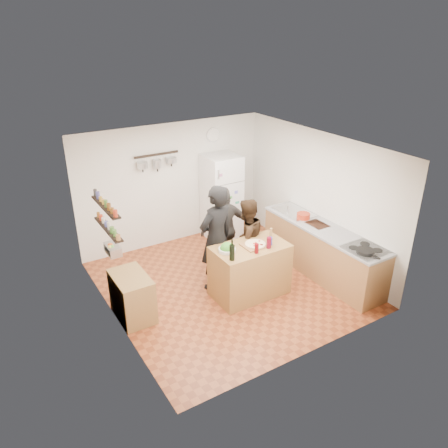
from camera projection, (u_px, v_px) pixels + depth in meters
room_shell at (215, 213)px, 7.55m from camera, size 4.20×4.20×4.20m
prep_island at (250, 270)px, 7.34m from camera, size 1.25×0.72×0.91m
pizza_board at (255, 245)px, 7.17m from camera, size 0.42×0.34×0.02m
pizza at (255, 244)px, 7.16m from camera, size 0.34×0.34×0.02m
salad_bowl at (227, 250)px, 6.98m from camera, size 0.28×0.28×0.06m
wine_bottle at (232, 253)px, 6.69m from camera, size 0.08×0.08×0.25m
wine_glass_near at (257, 248)px, 6.91m from camera, size 0.07×0.07×0.16m
wine_glass_far at (269, 243)px, 7.06m from camera, size 0.08×0.08×0.19m
pepper_mill at (271, 234)px, 7.37m from camera, size 0.05×0.05×0.16m
salt_canister at (270, 241)px, 7.17m from camera, size 0.08×0.08×0.14m
person_left at (216, 238)px, 7.33m from camera, size 0.76×0.57×1.89m
person_center at (246, 240)px, 7.68m from camera, size 0.80×0.66×1.52m
person_back at (225, 229)px, 8.01m from camera, size 0.98×0.50×1.60m
counter_run at (322, 251)px, 7.97m from camera, size 0.63×2.63×0.90m
stove_top at (365, 250)px, 7.04m from camera, size 0.60×0.62×0.02m
skillet at (365, 251)px, 6.91m from camera, size 0.29×0.29×0.06m
sink at (293, 212)px, 8.43m from camera, size 0.50×0.80×0.03m
cutting_board at (317, 225)px, 7.91m from camera, size 0.30×0.40×0.02m
red_bowl at (303, 216)px, 8.12m from camera, size 0.25×0.25×0.10m
fridge at (221, 197)px, 9.20m from camera, size 0.70×0.68×1.80m
wall_clock at (213, 135)px, 8.93m from camera, size 0.30×0.03×0.30m
spice_shelf_lower at (108, 229)px, 6.38m from camera, size 0.12×1.00×0.02m
spice_shelf_upper at (105, 207)px, 6.23m from camera, size 0.12×1.00×0.02m
produce_basket at (113, 249)px, 6.54m from camera, size 0.18×0.35×0.14m
side_table at (132, 296)px, 6.80m from camera, size 0.50×0.80×0.73m
pot_rack at (156, 155)px, 8.34m from camera, size 0.90×0.04×0.04m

